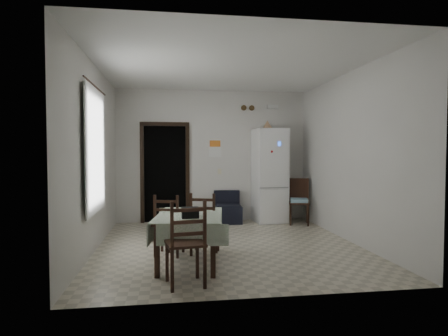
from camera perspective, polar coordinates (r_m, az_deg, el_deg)
name	(u,v)px	position (r m, az deg, el deg)	size (l,w,h in m)	color
ground	(228,245)	(6.27, 0.67, -11.68)	(4.50, 4.50, 0.00)	#BAB198
ceiling	(228,67)	(6.24, 0.68, 15.12)	(4.20, 4.50, 0.02)	white
wall_back	(213,156)	(8.32, -1.73, 1.88)	(4.20, 0.02, 2.90)	silver
wall_front	(262,160)	(3.88, 5.83, 1.27)	(4.20, 0.02, 2.90)	silver
wall_left	(94,157)	(6.12, -19.14, 1.56)	(0.02, 4.50, 2.90)	silver
wall_right	(350,157)	(6.74, 18.61, 1.63)	(0.02, 4.50, 2.90)	silver
doorway	(165,173)	(8.48, -8.95, -0.78)	(1.06, 0.52, 2.22)	black
window_recess	(88,151)	(5.94, -19.99, 2.49)	(0.10, 1.20, 1.60)	silver
curtain	(96,151)	(5.91, -18.95, 2.50)	(0.02, 1.45, 1.85)	silver
curtain_rod	(96,87)	(5.99, -18.98, 11.63)	(0.02, 0.02, 1.60)	black
calendar	(215,148)	(8.31, -1.38, 3.05)	(0.28, 0.02, 0.40)	white
calendar_image	(215,144)	(8.31, -1.37, 3.74)	(0.24, 0.01, 0.14)	orange
light_switch	(219,171)	(8.33, -0.69, -0.53)	(0.08, 0.02, 0.12)	beige
vent_left	(244,108)	(8.47, 3.04, 9.14)	(0.12, 0.12, 0.03)	brown
vent_right	(252,108)	(8.50, 4.25, 9.11)	(0.12, 0.12, 0.03)	brown
emergency_light	(272,107)	(8.60, 7.39, 9.22)	(0.25, 0.07, 0.09)	white
fridge	(270,176)	(8.25, 6.97, -1.15)	(0.66, 0.66, 2.04)	white
tan_cone	(267,125)	(8.28, 6.63, 6.57)	(0.23, 0.23, 0.19)	tan
navy_seat	(228,207)	(8.12, 0.62, -5.98)	(0.57, 0.55, 0.68)	black
corner_chair	(299,202)	(8.10, 11.37, -5.05)	(0.42, 0.42, 0.96)	black
dining_table	(190,239)	(5.21, -5.28, -10.75)	(0.87, 1.31, 0.68)	#A4B49A
black_bag	(190,213)	(4.85, -5.18, -6.79)	(0.22, 0.13, 0.14)	black
dining_chair_far_left	(169,224)	(5.67, -8.32, -8.50)	(0.39, 0.39, 0.91)	black
dining_chair_far_right	(205,223)	(5.69, -2.93, -8.34)	(0.40, 0.40, 0.93)	black
dining_chair_near_head	(185,242)	(4.39, -5.92, -11.16)	(0.43, 0.43, 1.00)	black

